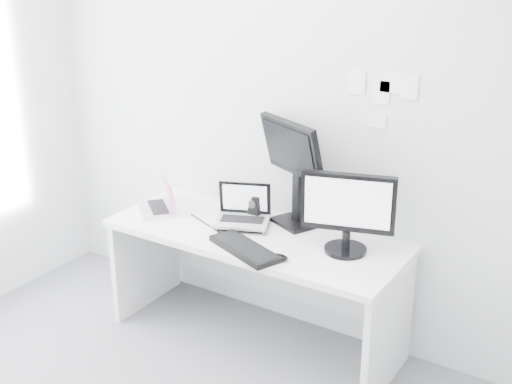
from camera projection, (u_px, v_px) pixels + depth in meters
back_wall at (286, 118)px, 4.09m from camera, size 3.60×0.00×3.60m
desk at (255, 287)px, 4.16m from camera, size 1.80×0.70×0.73m
macbook at (155, 193)px, 4.33m from camera, size 0.39×0.38×0.23m
speaker at (256, 207)px, 4.20m from camera, size 0.09×0.09×0.16m
dell_laptop at (242, 207)px, 4.07m from camera, size 0.39×0.35×0.26m
rear_monitor at (294, 172)px, 4.03m from camera, size 0.53×0.37×0.68m
samsung_monitor at (347, 212)px, 3.72m from camera, size 0.57×0.38×0.47m
keyboard at (245, 249)px, 3.80m from camera, size 0.50×0.33×0.03m
mouse at (280, 257)px, 3.70m from camera, size 0.10×0.07×0.03m
wall_note_0 at (357, 82)px, 3.76m from camera, size 0.10×0.00×0.14m
wall_note_1 at (382, 93)px, 3.70m from camera, size 0.09×0.00×0.13m
wall_note_2 at (409, 87)px, 3.61m from camera, size 0.10×0.00×0.14m
wall_note_3 at (377, 121)px, 3.77m from camera, size 0.11×0.00×0.08m
wall_note_4 at (390, 83)px, 3.66m from camera, size 0.12×0.00×0.11m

